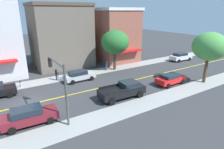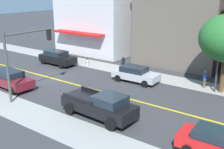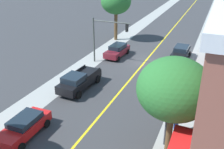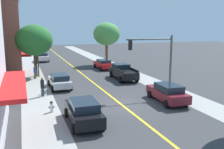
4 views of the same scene
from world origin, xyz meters
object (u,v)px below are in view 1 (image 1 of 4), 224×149
at_px(silver_sedan_left_curb, 79,75).
at_px(small_dog, 61,77).
at_px(red_sedan_right_curb, 171,79).
at_px(street_tree_right_corner, 115,42).
at_px(white_sedan_left_curb, 181,57).
at_px(parking_meter, 58,75).
at_px(pedestrian_black_shirt, 56,74).
at_px(street_tree_left_near, 209,46).
at_px(traffic_light_mast, 60,79).
at_px(fire_hydrant, 20,84).
at_px(maroon_sedan_right_curb, 29,116).
at_px(black_pickup_truck, 123,90).
at_px(pedestrian_blue_shirt, 107,65).
at_px(street_lamp, 114,47).

xyz_separation_m(silver_sedan_left_curb, small_dog, (-1.79, -2.07, -0.40)).
xyz_separation_m(red_sedan_right_curb, small_dog, (-9.78, -12.12, -0.40)).
distance_m(street_tree_right_corner, white_sedan_left_curb, 15.20).
xyz_separation_m(parking_meter, pedestrian_black_shirt, (-0.47, -0.12, 0.06)).
bearing_deg(small_dog, street_tree_right_corner, 74.14).
bearing_deg(street_tree_left_near, traffic_light_mast, -94.40).
relative_size(red_sedan_right_curb, white_sedan_left_curb, 0.94).
height_order(red_sedan_right_curb, small_dog, red_sedan_right_curb).
height_order(street_tree_right_corner, white_sedan_left_curb, street_tree_right_corner).
distance_m(red_sedan_right_curb, pedestrian_black_shirt, 16.17).
height_order(street_tree_left_near, small_dog, street_tree_left_near).
bearing_deg(fire_hydrant, small_dog, 90.94).
height_order(street_tree_left_near, maroon_sedan_right_curb, street_tree_left_near).
relative_size(traffic_light_mast, maroon_sedan_right_curb, 1.17).
xyz_separation_m(street_tree_left_near, maroon_sedan_right_curb, (-1.97, -22.81, -4.27)).
height_order(silver_sedan_left_curb, small_dog, silver_sedan_left_curb).
distance_m(red_sedan_right_curb, white_sedan_left_curb, 14.40).
bearing_deg(small_dog, black_pickup_truck, 5.77).
bearing_deg(white_sedan_left_curb, street_tree_right_corner, 174.27).
height_order(street_tree_left_near, traffic_light_mast, street_tree_left_near).
relative_size(red_sedan_right_curb, black_pickup_truck, 0.80).
bearing_deg(street_tree_left_near, black_pickup_truck, -99.10).
bearing_deg(fire_hydrant, pedestrian_black_shirt, 93.15).
bearing_deg(parking_meter, red_sedan_right_curb, 53.09).
xyz_separation_m(street_tree_left_near, parking_meter, (-11.52, -17.23, -4.23)).
bearing_deg(street_tree_right_corner, black_pickup_truck, -28.36).
xyz_separation_m(parking_meter, pedestrian_blue_shirt, (-0.71, 8.51, -0.02)).
xyz_separation_m(traffic_light_mast, black_pickup_truck, (-0.48, 7.38, -2.89)).
height_order(street_tree_left_near, black_pickup_truck, street_tree_left_near).
height_order(street_lamp, red_sedan_right_curb, street_lamp).
distance_m(traffic_light_mast, silver_sedan_left_curb, 10.47).
bearing_deg(red_sedan_right_curb, street_tree_right_corner, 103.20).
bearing_deg(parking_meter, traffic_light_mast, -15.29).
bearing_deg(small_dog, silver_sedan_left_curb, 32.11).
bearing_deg(red_sedan_right_curb, fire_hydrant, 149.93).
bearing_deg(parking_meter, pedestrian_blue_shirt, 94.77).
xyz_separation_m(traffic_light_mast, maroon_sedan_right_curb, (-0.43, -2.85, -2.98)).
bearing_deg(street_tree_left_near, maroon_sedan_right_curb, -94.93).
bearing_deg(parking_meter, black_pickup_truck, 26.04).
relative_size(black_pickup_truck, pedestrian_blue_shirt, 3.48).
height_order(street_tree_right_corner, maroon_sedan_right_curb, street_tree_right_corner).
relative_size(fire_hydrant, maroon_sedan_right_curb, 0.18).
distance_m(traffic_light_mast, black_pickup_truck, 7.94).
distance_m(street_tree_left_near, silver_sedan_left_curb, 18.27).
relative_size(street_tree_left_near, fire_hydrant, 8.04).
relative_size(black_pickup_truck, small_dog, 7.29).
bearing_deg(black_pickup_truck, street_lamp, 65.49).
bearing_deg(street_tree_left_near, fire_hydrant, -117.81).
distance_m(traffic_light_mast, red_sedan_right_curb, 15.66).
height_order(parking_meter, black_pickup_truck, black_pickup_truck).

